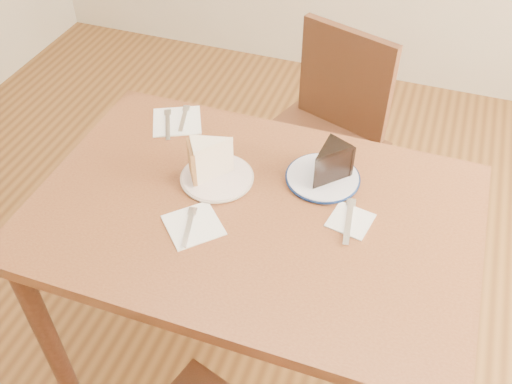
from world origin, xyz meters
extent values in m
plane|color=#4D2E14|center=(0.00, 0.00, 0.00)|extent=(4.00, 4.00, 0.00)
cube|color=#4B2614|center=(0.00, 0.00, 0.73)|extent=(1.20, 0.80, 0.04)
cylinder|color=#34180F|center=(-0.54, -0.34, 0.35)|extent=(0.06, 0.06, 0.71)
cylinder|color=#34180F|center=(-0.54, 0.34, 0.35)|extent=(0.06, 0.06, 0.71)
cylinder|color=#34180F|center=(0.54, 0.34, 0.35)|extent=(0.06, 0.06, 0.71)
cube|color=#351B0F|center=(0.01, 0.60, 0.48)|extent=(0.57, 0.57, 0.04)
cylinder|color=#351B0F|center=(0.25, 0.72, 0.23)|extent=(0.04, 0.04, 0.46)
cylinder|color=#351B0F|center=(-0.10, 0.84, 0.23)|extent=(0.04, 0.04, 0.46)
cylinder|color=#351B0F|center=(0.13, 0.36, 0.23)|extent=(0.04, 0.04, 0.46)
cylinder|color=#351B0F|center=(-0.23, 0.49, 0.23)|extent=(0.04, 0.04, 0.46)
cube|color=#351B0F|center=(0.08, 0.79, 0.70)|extent=(0.37, 0.16, 0.40)
cylinder|color=silver|center=(-0.14, 0.08, 0.76)|extent=(0.20, 0.20, 0.01)
cylinder|color=white|center=(0.15, 0.18, 0.76)|extent=(0.20, 0.20, 0.01)
cube|color=white|center=(-0.13, -0.11, 0.75)|extent=(0.19, 0.19, 0.00)
cube|color=white|center=(0.26, 0.04, 0.75)|extent=(0.12, 0.12, 0.00)
cube|color=white|center=(-0.36, 0.29, 0.75)|extent=(0.20, 0.20, 0.00)
cube|color=white|center=(-0.13, -0.12, 0.76)|extent=(0.05, 0.14, 0.00)
cube|color=silver|center=(0.25, 0.04, 0.76)|extent=(0.04, 0.17, 0.00)
cube|color=silver|center=(-0.35, 0.31, 0.76)|extent=(0.05, 0.14, 0.00)
cube|color=silver|center=(-0.38, 0.26, 0.76)|extent=(0.08, 0.15, 0.00)
camera|label=1|loc=(0.37, -1.02, 1.85)|focal=40.00mm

